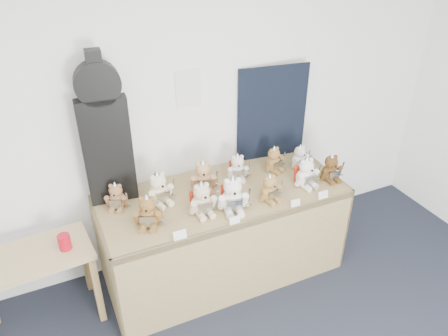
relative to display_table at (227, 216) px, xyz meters
name	(u,v)px	position (x,y,z in m)	size (l,w,h in m)	color
room_shell	(188,89)	(-0.10, 0.51, 0.93)	(6.00, 6.00, 6.00)	white
display_table	(227,216)	(0.00, 0.00, 0.00)	(2.00, 0.84, 0.83)	olive
side_table	(35,268)	(-1.48, 0.13, -0.09)	(0.85, 0.52, 0.68)	tan
guitar_case	(105,133)	(-0.80, 0.37, 0.75)	(0.37, 0.14, 1.18)	black
navy_board	(272,113)	(0.65, 0.46, 0.60)	(0.64, 0.02, 0.85)	black
red_cup	(65,242)	(-1.24, 0.10, 0.09)	(0.09, 0.09, 0.12)	#B70C1E
teddy_front_far_left	(148,212)	(-0.65, -0.07, 0.29)	(0.22, 0.22, 0.28)	brown
teddy_front_left	(202,200)	(-0.25, -0.10, 0.29)	(0.24, 0.20, 0.30)	beige
teddy_front_centre	(233,196)	(-0.02, -0.15, 0.30)	(0.26, 0.24, 0.32)	white
teddy_front_right	(270,189)	(0.30, -0.16, 0.28)	(0.21, 0.18, 0.25)	olive
teddy_front_far_right	(306,173)	(0.67, -0.10, 0.29)	(0.23, 0.20, 0.28)	white
teddy_front_end	(331,169)	(0.91, -0.11, 0.28)	(0.21, 0.17, 0.26)	#50371B
teddy_back_left	(159,189)	(-0.50, 0.17, 0.30)	(0.25, 0.22, 0.30)	beige
teddy_back_centre_left	(203,177)	(-0.12, 0.20, 0.29)	(0.24, 0.22, 0.29)	tan
teddy_back_centre_right	(238,168)	(0.21, 0.23, 0.28)	(0.20, 0.19, 0.25)	silver
teddy_back_right	(274,160)	(0.55, 0.22, 0.28)	(0.21, 0.19, 0.25)	olive
teddy_back_end	(300,158)	(0.79, 0.18, 0.27)	(0.19, 0.17, 0.23)	silver
teddy_back_far_left	(116,197)	(-0.81, 0.24, 0.27)	(0.19, 0.19, 0.24)	#8F6642
entry_card_a	(180,235)	(-0.50, -0.31, 0.21)	(0.10, 0.00, 0.07)	silver
entry_card_b	(235,220)	(-0.09, -0.32, 0.21)	(0.08, 0.00, 0.06)	silver
entry_card_c	(296,203)	(0.43, -0.32, 0.21)	(0.08, 0.00, 0.06)	silver
entry_card_d	(323,195)	(0.69, -0.32, 0.21)	(0.09, 0.00, 0.06)	silver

